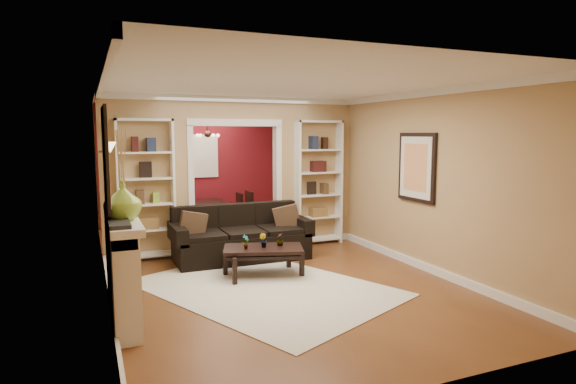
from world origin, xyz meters
name	(u,v)px	position (x,y,z in m)	size (l,w,h in m)	color
floor	(258,265)	(0.00, 0.00, 0.00)	(8.00, 8.00, 0.00)	brown
ceiling	(257,91)	(0.00, 0.00, 2.70)	(8.00, 8.00, 0.00)	white
wall_back	(201,165)	(0.00, 4.00, 1.35)	(8.00, 8.00, 0.00)	tan
wall_front	(426,226)	(0.00, -4.00, 1.35)	(8.00, 8.00, 0.00)	tan
wall_left	(101,186)	(-2.25, 0.00, 1.35)	(8.00, 8.00, 0.00)	tan
wall_right	(381,175)	(2.25, 0.00, 1.35)	(8.00, 8.00, 0.00)	tan
partition_wall	(235,174)	(0.00, 1.20, 1.35)	(4.50, 0.15, 2.70)	tan
red_back_panel	(201,166)	(0.00, 3.97, 1.32)	(4.44, 0.04, 2.64)	maroon
dining_window	(201,156)	(0.00, 3.93, 1.55)	(0.78, 0.03, 0.98)	#8CA5CC
area_rug	(265,288)	(-0.29, -1.11, 0.01)	(2.36, 3.31, 0.01)	beige
sofa	(241,233)	(-0.13, 0.45, 0.44)	(2.25, 0.97, 0.88)	black
pillow_left	(193,225)	(-0.93, 0.43, 0.63)	(0.41, 0.12, 0.41)	#503722
pillow_right	(287,218)	(0.67, 0.43, 0.64)	(0.42, 0.12, 0.42)	#503722
coffee_table	(263,262)	(-0.12, -0.57, 0.21)	(1.13, 0.61, 0.43)	black
plant_left	(246,242)	(-0.38, -0.57, 0.53)	(0.11, 0.07, 0.21)	#336626
plant_center	(263,240)	(-0.12, -0.57, 0.53)	(0.11, 0.09, 0.20)	#336626
plant_right	(280,239)	(0.15, -0.57, 0.52)	(0.10, 0.10, 0.18)	#336626
bookshelf_left	(146,190)	(-1.55, 1.03, 1.15)	(0.90, 0.30, 2.30)	white
bookshelf_right	(318,183)	(1.55, 1.03, 1.15)	(0.90, 0.30, 2.30)	white
fireplace	(124,268)	(-2.09, -1.50, 0.58)	(0.32, 1.70, 1.16)	white
vase	(123,201)	(-2.09, -1.75, 1.36)	(0.38, 0.38, 0.40)	#8AB43A
mirror	(105,158)	(-2.23, -1.50, 1.80)	(0.03, 0.95, 1.10)	silver
wall_sconce	(106,150)	(-2.15, 0.55, 1.83)	(0.18, 0.18, 0.22)	#FFE0A5
framed_art	(416,167)	(2.21, -1.00, 1.55)	(0.04, 0.85, 1.05)	black
dining_table	(209,218)	(-0.09, 2.87, 0.30)	(0.94, 1.69, 0.59)	black
dining_chair_nw	(186,217)	(-0.64, 2.57, 0.40)	(0.39, 0.39, 0.79)	black
dining_chair_ne	(238,211)	(0.46, 2.57, 0.44)	(0.44, 0.44, 0.89)	black
dining_chair_sw	(180,213)	(-0.64, 3.17, 0.39)	(0.38, 0.38, 0.78)	black
dining_chair_se	(230,210)	(0.46, 3.17, 0.39)	(0.38, 0.38, 0.78)	black
chandelier	(214,136)	(0.00, 2.70, 2.02)	(0.50, 0.50, 0.30)	#372019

